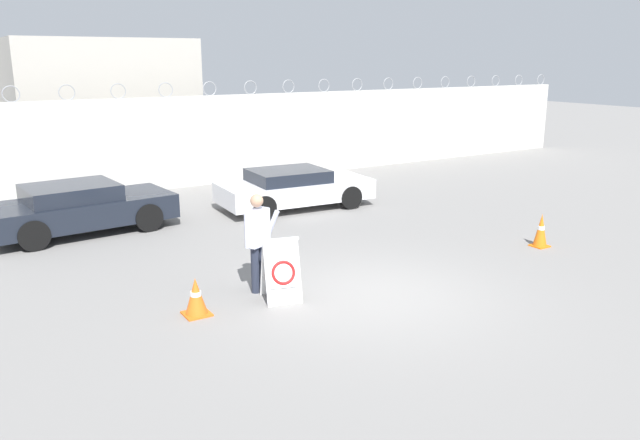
% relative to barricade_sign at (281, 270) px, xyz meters
% --- Properties ---
extents(ground_plane, '(90.00, 90.00, 0.00)m').
position_rel_barricade_sign_xyz_m(ground_plane, '(1.57, -0.72, -0.55)').
color(ground_plane, gray).
extents(perimeter_wall, '(36.00, 0.30, 3.37)m').
position_rel_barricade_sign_xyz_m(perimeter_wall, '(1.57, 10.43, 0.91)').
color(perimeter_wall, beige).
rests_on(perimeter_wall, ground_plane).
extents(building_block, '(6.09, 7.05, 4.76)m').
position_rel_barricade_sign_xyz_m(building_block, '(0.55, 15.97, 1.83)').
color(building_block, '#B2ADA3').
rests_on(building_block, ground_plane).
extents(barricade_sign, '(0.76, 0.78, 1.11)m').
position_rel_barricade_sign_xyz_m(barricade_sign, '(0.00, 0.00, 0.00)').
color(barricade_sign, white).
rests_on(barricade_sign, ground_plane).
extents(security_guard, '(0.70, 0.39, 1.80)m').
position_rel_barricade_sign_xyz_m(security_guard, '(-0.14, 0.59, 0.46)').
color(security_guard, '#232838').
rests_on(security_guard, ground_plane).
extents(traffic_cone_near, '(0.43, 0.43, 0.64)m').
position_rel_barricade_sign_xyz_m(traffic_cone_near, '(-1.51, 0.16, -0.24)').
color(traffic_cone_near, orange).
rests_on(traffic_cone_near, ground_plane).
extents(traffic_cone_mid, '(0.35, 0.35, 0.76)m').
position_rel_barricade_sign_xyz_m(traffic_cone_mid, '(6.45, -0.26, -0.18)').
color(traffic_cone_mid, orange).
rests_on(traffic_cone_mid, ground_plane).
extents(parked_car_front_coupe, '(4.39, 2.24, 1.21)m').
position_rel_barricade_sign_xyz_m(parked_car_front_coupe, '(-2.06, 6.38, 0.07)').
color(parked_car_front_coupe, black).
rests_on(parked_car_front_coupe, ground_plane).
extents(parked_car_rear_sedan, '(4.34, 2.11, 1.11)m').
position_rel_barricade_sign_xyz_m(parked_car_rear_sedan, '(3.59, 5.90, 0.02)').
color(parked_car_rear_sedan, black).
rests_on(parked_car_rear_sedan, ground_plane).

